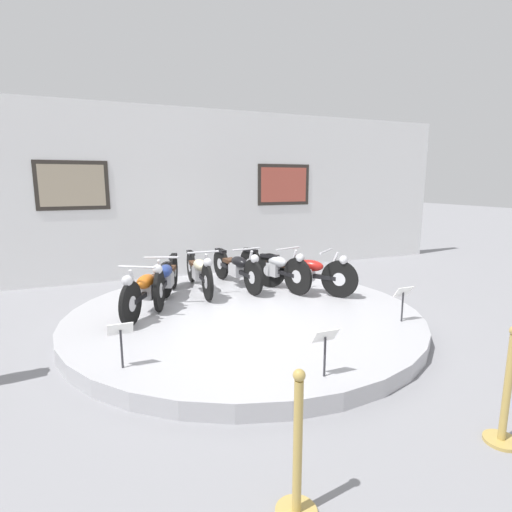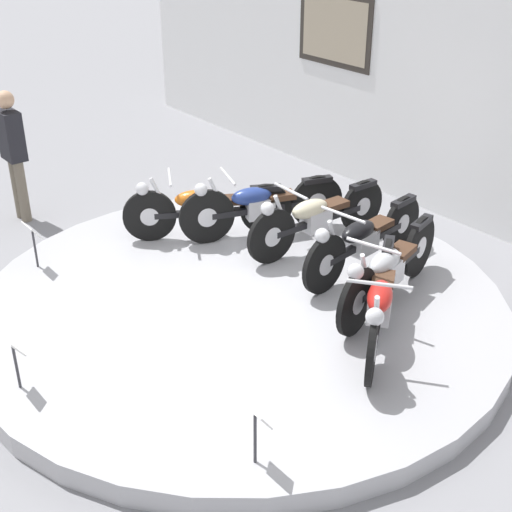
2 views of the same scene
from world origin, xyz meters
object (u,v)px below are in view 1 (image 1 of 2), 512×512
Objects in this scene: info_placard_front_right at (403,296)px; stanchion_post_left_of_entry at (297,468)px; motorcycle_cream at (199,270)px; motorcycle_red at (305,271)px; motorcycle_blue at (167,276)px; info_placard_front_left at (121,335)px; info_placard_front_centre at (325,342)px; motorcycle_black at (237,267)px; motorcycle_orange at (149,287)px; stanchion_post_right_of_entry at (505,405)px; motorcycle_silver at (274,267)px.

info_placard_front_right is 3.61m from stanchion_post_left_of_entry.
motorcycle_red reaches higher than motorcycle_cream.
motorcycle_cream is at bearing 25.58° from motorcycle_blue.
info_placard_front_left and info_placard_front_centre have the same top height.
motorcycle_black reaches higher than info_placard_front_centre.
motorcycle_orange is 3.13m from info_placard_front_centre.
motorcycle_blue reaches higher than info_placard_front_left.
motorcycle_cream reaches higher than info_placard_front_left.
info_placard_front_left is (-2.25, -2.68, -0.01)m from motorcycle_black.
info_placard_front_centre is at bearing -152.57° from info_placard_front_right.
motorcycle_red is at bearing 64.39° from info_placard_front_centre.
motorcycle_cream is at bearing 105.23° from stanchion_post_right_of_entry.
motorcycle_silver is 4.59m from stanchion_post_right_of_entry.
motorcycle_orange reaches higher than info_placard_front_centre.
motorcycle_silver is (2.34, 0.53, 0.02)m from motorcycle_orange.
motorcycle_red is at bearing 29.73° from info_placard_front_left.
info_placard_front_left is 0.50× the size of stanchion_post_right_of_entry.
motorcycle_black is at bearing 84.32° from info_placard_front_centre.
info_placard_front_left and info_placard_front_right have the same top height.
motorcycle_blue is 3.71× the size of info_placard_front_right.
stanchion_post_right_of_entry is (2.32, -4.05, -0.23)m from motorcycle_orange.
stanchion_post_left_of_entry is at bearing 180.00° from stanchion_post_right_of_entry.
stanchion_post_right_of_entry is at bearing -74.77° from motorcycle_cream.
stanchion_post_right_of_entry is at bearing -37.69° from info_placard_front_left.
stanchion_post_right_of_entry is at bearing -66.82° from motorcycle_blue.
motorcycle_black is (1.35, 0.30, -0.01)m from motorcycle_blue.
info_placard_front_left is at bearing 152.57° from info_placard_front_centre.
motorcycle_silver reaches higher than motorcycle_cream.
info_placard_front_right is 2.40m from stanchion_post_right_of_entry.
stanchion_post_right_of_entry reaches higher than motorcycle_silver.
motorcycle_silver is at bearing 39.57° from info_placard_front_left.
info_placard_front_centre is at bearing -84.38° from motorcycle_cream.
motorcycle_blue is 2.54m from info_placard_front_left.
info_placard_front_left is at bearing 180.00° from info_placard_front_right.
motorcycle_orange is 1.68× the size of stanchion_post_left_of_entry.
motorcycle_silver is at bearing -12.67° from motorcycle_cream.
info_placard_front_right is at bearing -50.03° from motorcycle_cream.
motorcycle_blue is at bearing 167.42° from motorcycle_red.
motorcycle_blue is at bearing 69.39° from info_placard_front_left.
motorcycle_blue is 1.39m from motorcycle_black.
motorcycle_orange is at bearing -154.15° from motorcycle_black.
info_placard_front_centre is at bearing -106.42° from motorcycle_silver.
motorcycle_silver is 3.73m from info_placard_front_left.
motorcycle_black is at bearing 119.60° from info_placard_front_right.
motorcycle_orange is 1.29m from motorcycle_cream.
motorcycle_black is at bearing 12.60° from motorcycle_blue.
motorcycle_silver is at bearing -0.02° from motorcycle_blue.
motorcycle_blue is at bearing 55.64° from motorcycle_orange.
info_placard_front_right is at bearing 67.46° from stanchion_post_right_of_entry.
stanchion_post_left_of_entry reaches higher than info_placard_front_right.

